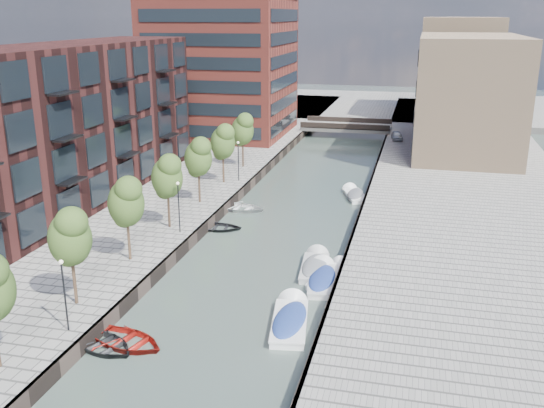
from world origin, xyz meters
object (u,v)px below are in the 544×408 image
at_px(tree_4, 198,156).
at_px(motorboat_3, 322,278).
at_px(sloop_2, 127,345).
at_px(motorboat_2, 332,276).
at_px(tree_1, 70,235).
at_px(sloop_3, 240,210).
at_px(tree_2, 126,200).
at_px(tree_3, 167,175).
at_px(sloop_4, 218,229).
at_px(car, 397,136).
at_px(tree_5, 223,141).
at_px(bridge, 347,127).
at_px(sloop_1, 102,348).
at_px(motorboat_4, 354,195).
at_px(motorboat_0, 290,319).
at_px(motorboat_1, 315,266).
at_px(tree_6, 243,129).

height_order(tree_4, motorboat_3, tree_4).
height_order(sloop_2, motorboat_2, motorboat_2).
relative_size(tree_1, sloop_3, 1.23).
bearing_deg(tree_2, tree_3, 90.00).
bearing_deg(sloop_4, car, -25.02).
xyz_separation_m(motorboat_2, car, (2.25, 44.95, 1.49)).
bearing_deg(tree_5, bridge, 75.56).
bearing_deg(sloop_4, tree_2, 156.77).
height_order(sloop_1, motorboat_2, motorboat_2).
bearing_deg(sloop_3, motorboat_2, -134.75).
xyz_separation_m(tree_5, motorboat_4, (13.23, 1.39, -5.11)).
bearing_deg(sloop_3, tree_5, 36.79).
xyz_separation_m(sloop_3, sloop_4, (-0.28, -5.49, 0.00)).
height_order(bridge, motorboat_4, bridge).
bearing_deg(motorboat_0, motorboat_4, 88.43).
distance_m(sloop_2, sloop_4, 19.07).
distance_m(sloop_1, motorboat_1, 16.43).
distance_m(tree_5, motorboat_1, 21.97).
bearing_deg(motorboat_1, motorboat_3, -67.45).
relative_size(tree_2, sloop_1, 1.35).
xyz_separation_m(tree_1, tree_4, (0.00, 21.00, 0.00)).
bearing_deg(tree_5, motorboat_3, -55.31).
height_order(tree_3, sloop_4, tree_3).
bearing_deg(sloop_4, tree_3, 127.30).
distance_m(tree_1, tree_2, 7.00).
xyz_separation_m(tree_6, motorboat_2, (13.94, -25.41, -5.22)).
xyz_separation_m(bridge, tree_5, (-8.50, -33.00, 3.92)).
relative_size(tree_3, motorboat_2, 1.20).
height_order(bridge, motorboat_3, bridge).
height_order(tree_2, sloop_3, tree_2).
xyz_separation_m(bridge, motorboat_1, (4.04, -50.31, -1.18)).
bearing_deg(tree_3, sloop_4, 43.15).
height_order(tree_3, sloop_2, tree_3).
relative_size(sloop_1, motorboat_3, 0.79).
bearing_deg(tree_2, sloop_1, -72.37).
distance_m(tree_1, motorboat_4, 32.63).
bearing_deg(sloop_2, tree_3, 29.95).
distance_m(bridge, sloop_1, 64.00).
relative_size(tree_2, motorboat_0, 1.01).
bearing_deg(motorboat_2, car, 87.14).
distance_m(motorboat_2, motorboat_3, 1.09).
bearing_deg(tree_4, tree_2, -90.00).
relative_size(motorboat_1, car, 1.56).
relative_size(sloop_3, motorboat_2, 0.97).
distance_m(tree_2, tree_5, 21.00).
bearing_deg(motorboat_2, tree_4, 140.70).
xyz_separation_m(tree_1, motorboat_1, (12.54, 10.69, -5.10)).
bearing_deg(tree_1, car, 73.47).
distance_m(sloop_2, motorboat_0, 9.42).
relative_size(sloop_4, motorboat_1, 0.77).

